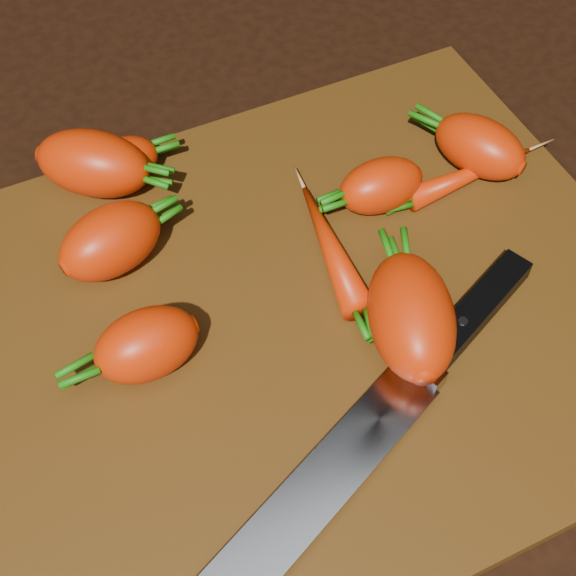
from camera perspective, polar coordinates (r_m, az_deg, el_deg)
name	(u,v)px	position (r m, az deg, el deg)	size (l,w,h in m)	color
ground	(294,328)	(0.56, 0.43, -2.83)	(2.00, 2.00, 0.01)	black
cutting_board	(294,319)	(0.55, 0.44, -2.21)	(0.50, 0.40, 0.01)	#5A350F
carrot_0	(111,241)	(0.57, -12.50, 3.28)	(0.08, 0.05, 0.05)	red
carrot_1	(147,345)	(0.52, -10.03, -3.98)	(0.07, 0.05, 0.05)	red
carrot_2	(93,163)	(0.62, -13.68, 8.60)	(0.09, 0.05, 0.05)	red
carrot_3	(411,316)	(0.52, 8.75, -1.99)	(0.09, 0.06, 0.06)	red
carrot_4	(381,186)	(0.60, 6.61, 7.25)	(0.06, 0.04, 0.04)	red
carrot_5	(123,161)	(0.63, -11.67, 8.81)	(0.06, 0.04, 0.04)	red
carrot_6	(480,146)	(0.64, 13.49, 9.76)	(0.07, 0.04, 0.04)	red
carrot_7	(330,246)	(0.57, 3.03, 2.99)	(0.12, 0.02, 0.02)	red
carrot_8	(471,174)	(0.63, 12.87, 7.90)	(0.11, 0.02, 0.02)	red
knife	(341,463)	(0.49, 3.76, -12.34)	(0.30, 0.15, 0.02)	gray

